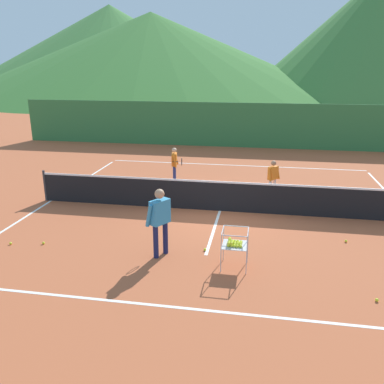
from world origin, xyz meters
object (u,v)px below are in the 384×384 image
Objects in this scene: tennis_net at (220,196)px; student_0 at (175,162)px; tennis_ball_0 at (377,300)px; tennis_ball_3 at (11,243)px; tennis_ball_4 at (43,243)px; tennis_ball_1 at (346,241)px; tennis_ball_5 at (205,250)px; student_1 at (273,175)px; instructor at (160,216)px; ball_cart at (234,243)px.

student_0 is (-2.09, 2.93, 0.32)m from tennis_net.
tennis_ball_3 is (-8.57, 1.13, 0.00)m from tennis_ball_0.
student_0 is at bearing 71.23° from tennis_ball_4.
tennis_ball_1 is at bearing 10.95° from tennis_ball_3.
tennis_ball_5 is (-0.05, -2.91, -0.47)m from tennis_net.
tennis_net is 175.20× the size of tennis_ball_1.
student_1 is 4.02m from tennis_ball_1.
tennis_ball_3 is at bearing -169.05° from tennis_ball_1.
tennis_ball_4 is (-4.20, -3.25, -0.47)m from tennis_net.
ball_cart is (1.78, -0.31, -0.42)m from instructor.
tennis_ball_5 is (4.14, 0.34, 0.00)m from tennis_ball_4.
tennis_ball_1 is (4.55, 1.55, -0.97)m from instructor.
tennis_ball_4 is at bearing -108.77° from student_0.
tennis_net is 3.70m from ball_cart.
tennis_ball_3 is at bearing -114.67° from student_0.
tennis_ball_1 and tennis_ball_5 have the same top height.
instructor is 6.34m from student_0.
instructor is 1.22× the size of student_0.
tennis_net is 3.53m from instructor.
instructor reaches higher than tennis_ball_1.
tennis_net is 2.95m from tennis_ball_5.
tennis_ball_5 is (-1.68, -4.62, -0.74)m from student_1.
tennis_ball_3 is (-3.94, -0.10, -0.97)m from instructor.
tennis_net is 3.62m from student_0.
tennis_ball_5 is at bearing 5.85° from tennis_ball_3.
tennis_ball_4 is at bearing 11.64° from tennis_ball_3.
student_1 is 6.59m from tennis_ball_0.
student_0 is 20.14× the size of tennis_ball_3.
student_1 is 19.08× the size of tennis_ball_0.
tennis_net is 175.20× the size of tennis_ball_5.
tennis_ball_0 is (5.65, -7.48, -0.79)m from student_0.
ball_cart is 13.22× the size of tennis_ball_1.
tennis_ball_1 is at bearing 17.81° from tennis_ball_5.
student_1 is at bearing 107.17° from tennis_ball_0.
tennis_ball_1 is at bearing -27.06° from tennis_net.
student_1 is 19.08× the size of tennis_ball_4.
tennis_net is 8.70× the size of student_0.
student_0 is 20.14× the size of tennis_ball_4.
tennis_ball_3 is at bearing -174.15° from tennis_ball_5.
tennis_ball_1 is 1.00× the size of tennis_ball_4.
tennis_ball_3 is at bearing 177.89° from ball_cart.
tennis_ball_1 is 3.71m from tennis_ball_5.
student_0 reaches higher than ball_cart.
tennis_net is 13.25× the size of ball_cart.
instructor is at bearing 165.21° from tennis_ball_0.
tennis_ball_5 is at bearing -70.77° from student_0.
tennis_ball_3 is at bearing -142.32° from student_1.
ball_cart is (2.80, -6.56, -0.24)m from student_0.
tennis_ball_0 is at bearing -24.34° from tennis_ball_5.
student_1 is at bearing -18.25° from student_0.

